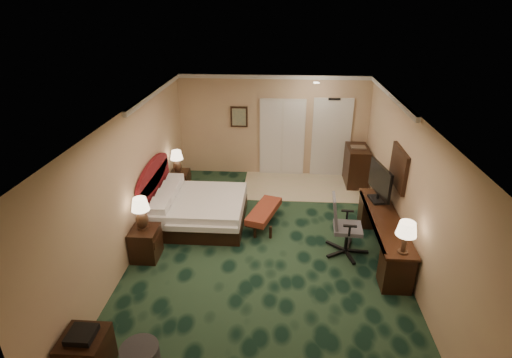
# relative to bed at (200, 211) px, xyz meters

# --- Properties ---
(floor) EXTENTS (5.00, 7.50, 0.00)m
(floor) POSITION_rel_bed_xyz_m (1.46, -0.94, -0.30)
(floor) COLOR black
(floor) RESTS_ON ground
(ceiling) EXTENTS (5.00, 7.50, 0.00)m
(ceiling) POSITION_rel_bed_xyz_m (1.46, -0.94, 2.40)
(ceiling) COLOR silver
(ceiling) RESTS_ON wall_back
(wall_back) EXTENTS (5.00, 0.00, 2.70)m
(wall_back) POSITION_rel_bed_xyz_m (1.46, 2.81, 1.05)
(wall_back) COLOR tan
(wall_back) RESTS_ON ground
(wall_front) EXTENTS (5.00, 0.00, 2.70)m
(wall_front) POSITION_rel_bed_xyz_m (1.46, -4.69, 1.05)
(wall_front) COLOR tan
(wall_front) RESTS_ON ground
(wall_left) EXTENTS (0.00, 7.50, 2.70)m
(wall_left) POSITION_rel_bed_xyz_m (-1.04, -0.94, 1.05)
(wall_left) COLOR tan
(wall_left) RESTS_ON ground
(wall_right) EXTENTS (0.00, 7.50, 2.70)m
(wall_right) POSITION_rel_bed_xyz_m (3.96, -0.94, 1.05)
(wall_right) COLOR tan
(wall_right) RESTS_ON ground
(crown_molding) EXTENTS (5.00, 7.50, 0.10)m
(crown_molding) POSITION_rel_bed_xyz_m (1.46, -0.94, 2.35)
(crown_molding) COLOR silver
(crown_molding) RESTS_ON wall_back
(tile_patch) EXTENTS (3.20, 1.70, 0.01)m
(tile_patch) POSITION_rel_bed_xyz_m (2.36, 1.96, -0.29)
(tile_patch) COLOR beige
(tile_patch) RESTS_ON ground
(headboard) EXTENTS (0.12, 2.00, 1.40)m
(headboard) POSITION_rel_bed_xyz_m (-0.98, 0.06, 0.40)
(headboard) COLOR #53100E
(headboard) RESTS_ON ground
(entry_door) EXTENTS (1.02, 0.06, 2.18)m
(entry_door) POSITION_rel_bed_xyz_m (3.01, 2.78, 0.75)
(entry_door) COLOR silver
(entry_door) RESTS_ON ground
(closet_doors) EXTENTS (1.20, 0.06, 2.10)m
(closet_doors) POSITION_rel_bed_xyz_m (1.71, 2.77, 0.75)
(closet_doors) COLOR silver
(closet_doors) RESTS_ON ground
(wall_art) EXTENTS (0.45, 0.06, 0.55)m
(wall_art) POSITION_rel_bed_xyz_m (0.56, 2.77, 1.30)
(wall_art) COLOR slate
(wall_art) RESTS_ON wall_back
(wall_mirror) EXTENTS (0.05, 0.95, 0.75)m
(wall_mirror) POSITION_rel_bed_xyz_m (3.92, -0.34, 1.25)
(wall_mirror) COLOR white
(wall_mirror) RESTS_ON wall_right
(bed) EXTENTS (1.87, 1.74, 0.59)m
(bed) POSITION_rel_bed_xyz_m (0.00, 0.00, 0.00)
(bed) COLOR white
(bed) RESTS_ON ground
(nightstand_near) EXTENTS (0.48, 0.56, 0.61)m
(nightstand_near) POSITION_rel_bed_xyz_m (-0.77, -1.32, 0.01)
(nightstand_near) COLOR black
(nightstand_near) RESTS_ON ground
(nightstand_far) EXTENTS (0.44, 0.50, 0.55)m
(nightstand_far) POSITION_rel_bed_xyz_m (-0.80, 1.46, -0.02)
(nightstand_far) COLOR black
(nightstand_far) RESTS_ON ground
(lamp_near) EXTENTS (0.41, 0.41, 0.62)m
(lamp_near) POSITION_rel_bed_xyz_m (-0.80, -1.28, 0.62)
(lamp_near) COLOR black
(lamp_near) RESTS_ON nightstand_near
(lamp_far) EXTENTS (0.37, 0.37, 0.58)m
(lamp_far) POSITION_rel_bed_xyz_m (-0.82, 1.40, 0.54)
(lamp_far) COLOR black
(lamp_far) RESTS_ON nightstand_far
(bed_bench) EXTENTS (0.76, 1.28, 0.41)m
(bed_bench) POSITION_rel_bed_xyz_m (1.37, -0.01, -0.09)
(bed_bench) COLOR brown
(bed_bench) RESTS_ON ground
(ottoman) EXTENTS (0.63, 0.63, 0.36)m
(ottoman) POSITION_rel_bed_xyz_m (-0.06, -3.76, -0.12)
(ottoman) COLOR #29282F
(ottoman) RESTS_ON ground
(side_table) EXTENTS (0.55, 0.55, 0.60)m
(side_table) POSITION_rel_bed_xyz_m (-0.73, -3.85, 0.00)
(side_table) COLOR black
(side_table) RESTS_ON ground
(desk) EXTENTS (0.55, 2.55, 0.74)m
(desk) POSITION_rel_bed_xyz_m (3.67, -0.84, 0.07)
(desk) COLOR black
(desk) RESTS_ON ground
(tv) EXTENTS (0.25, 0.98, 0.76)m
(tv) POSITION_rel_bed_xyz_m (3.67, -0.12, 0.82)
(tv) COLOR black
(tv) RESTS_ON desk
(desk_lamp) EXTENTS (0.34, 0.34, 0.57)m
(desk_lamp) POSITION_rel_bed_xyz_m (3.70, -1.93, 0.73)
(desk_lamp) COLOR black
(desk_lamp) RESTS_ON desk
(desk_chair) EXTENTS (0.73, 0.69, 1.19)m
(desk_chair) POSITION_rel_bed_xyz_m (2.98, -0.92, 0.30)
(desk_chair) COLOR #4F4F58
(desk_chair) RESTS_ON ground
(minibar) EXTENTS (0.53, 0.95, 1.00)m
(minibar) POSITION_rel_bed_xyz_m (3.65, 2.26, 0.20)
(minibar) COLOR black
(minibar) RESTS_ON ground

